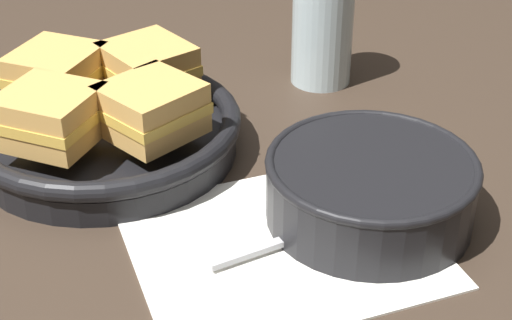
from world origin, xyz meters
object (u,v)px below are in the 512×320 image
Objects in this scene: sandwich_far_right at (51,116)px; soup_bowl at (371,185)px; spoon at (341,222)px; drinking_glass at (323,26)px; skillet at (107,133)px; sandwich_near_left at (151,109)px; sandwich_near_right at (148,68)px; sandwich_far_left at (57,73)px.

soup_bowl is at bearing -43.99° from sandwich_far_right.
drinking_glass reaches higher than spoon.
spoon is 0.24m from skillet.
sandwich_far_right is 0.83× the size of drinking_glass.
skillet is at bearing 111.92° from sandwich_near_left.
sandwich_near_right reaches higher than spoon.
sandwich_near_left reaches higher than skillet.
drinking_glass reaches higher than sandwich_far_left.
sandwich_near_right is 0.67× the size of drinking_glass.
spoon is 1.95× the size of sandwich_near_right.
drinking_glass is at bearing 62.87° from soup_bowl.
drinking_glass is (0.32, 0.04, -0.00)m from sandwich_far_right.
sandwich_near_left is at bearing -23.08° from sandwich_far_right.
soup_bowl is at bearing -56.43° from skillet.
soup_bowl is 0.68× the size of skillet.
soup_bowl is at bearing -117.13° from drinking_glass.
soup_bowl is 1.83× the size of sandwich_near_left.
drinking_glass reaches higher than skillet.
sandwich_near_right reaches higher than skillet.
sandwich_far_left is (-0.13, 0.27, 0.06)m from spoon.
spoon is 0.19m from sandwich_near_left.
sandwich_far_right is (-0.06, -0.02, 0.04)m from skillet.
sandwich_far_left is at bearing 121.36° from soup_bowl.
skillet is 0.07m from sandwich_near_left.
skillet is 1.95× the size of drinking_glass.
sandwich_near_right is at bearing 21.92° from sandwich_far_right.
drinking_glass reaches higher than sandwich_near_right.
skillet is 0.07m from sandwich_far_left.
spoon is at bearing -122.30° from drinking_glass.
sandwich_near_left is 0.73× the size of drinking_glass.
spoon is 1.57× the size of sandwich_far_left.
sandwich_far_right is (-0.11, -0.04, 0.00)m from sandwich_near_right.
soup_bowl is at bearing -70.06° from sandwich_near_right.
drinking_glass is at bearing -0.18° from sandwich_near_right.
sandwich_near_left is 0.08m from sandwich_far_right.
sandwich_near_left is (-0.09, 0.16, 0.06)m from spoon.
sandwich_far_left reaches higher than skillet.
sandwich_near_right is at bearing 21.92° from skillet.
drinking_glass is at bearing 18.01° from sandwich_near_left.
sandwich_near_right is at bearing 109.94° from soup_bowl.
sandwich_near_right is (0.03, 0.08, 0.00)m from sandwich_near_left.
skillet is at bearing -158.08° from sandwich_near_right.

